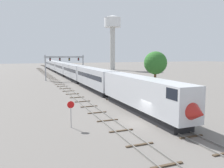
{
  "coord_description": "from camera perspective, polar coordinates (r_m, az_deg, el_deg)",
  "views": [
    {
      "loc": [
        -12.69,
        -22.89,
        7.74
      ],
      "look_at": [
        1.0,
        12.0,
        3.0
      ],
      "focal_mm": 37.1,
      "sensor_mm": 36.0,
      "label": 1
    }
  ],
  "objects": [
    {
      "name": "track_main",
      "position": [
        84.53,
        -11.34,
        1.86
      ],
      "size": [
        2.6,
        200.0,
        0.16
      ],
      "color": "slate",
      "rests_on": "ground"
    },
    {
      "name": "water_tower",
      "position": [
        121.45,
        0.13,
        13.54
      ],
      "size": [
        8.54,
        8.54,
        27.68
      ],
      "color": "beige",
      "rests_on": "ground"
    },
    {
      "name": "stop_sign",
      "position": [
        25.08,
        -10.11,
        -6.44
      ],
      "size": [
        0.76,
        0.08,
        2.88
      ],
      "color": "gray",
      "rests_on": "ground"
    },
    {
      "name": "passenger_train",
      "position": [
        81.31,
        -11.0,
        3.46
      ],
      "size": [
        3.04,
        126.39,
        4.8
      ],
      "color": "silver",
      "rests_on": "ground"
    },
    {
      "name": "signal_gantry",
      "position": [
        72.48,
        -11.59,
        5.41
      ],
      "size": [
        12.1,
        0.49,
        7.69
      ],
      "color": "#999BA0",
      "rests_on": "ground"
    },
    {
      "name": "track_near",
      "position": [
        64.02,
        -13.02,
        0.14
      ],
      "size": [
        2.6,
        160.0,
        0.16
      ],
      "color": "slate",
      "rests_on": "ground"
    },
    {
      "name": "trackside_tree_left",
      "position": [
        54.66,
        10.66,
        5.11
      ],
      "size": [
        5.33,
        5.33,
        8.55
      ],
      "color": "brown",
      "rests_on": "ground"
    },
    {
      "name": "ground_plane",
      "position": [
        27.29,
        7.37,
        -9.33
      ],
      "size": [
        400.0,
        400.0,
        0.0
      ],
      "primitive_type": "plane",
      "color": "slate"
    }
  ]
}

